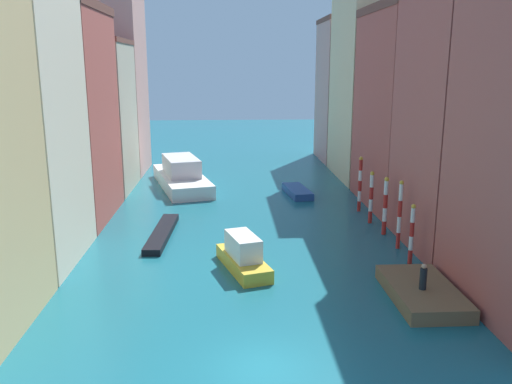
# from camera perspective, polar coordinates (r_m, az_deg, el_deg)

# --- Properties ---
(ground_plane) EXTENTS (154.00, 154.00, 0.00)m
(ground_plane) POSITION_cam_1_polar(r_m,az_deg,el_deg) (45.31, -1.34, -1.85)
(ground_plane) COLOR #196070
(building_left_1) EXTENTS (6.51, 8.94, 19.67)m
(building_left_1) POSITION_cam_1_polar(r_m,az_deg,el_deg) (34.66, -24.64, 8.80)
(building_left_1) COLOR beige
(building_left_1) RESTS_ON ground
(building_left_2) EXTENTS (6.51, 10.47, 16.51)m
(building_left_2) POSITION_cam_1_polar(r_m,az_deg,el_deg) (43.95, -19.89, 7.86)
(building_left_2) COLOR #B25147
(building_left_2) RESTS_ON ground
(building_left_3) EXTENTS (6.51, 9.04, 14.35)m
(building_left_3) POSITION_cam_1_polar(r_m,az_deg,el_deg) (53.78, -16.76, 7.79)
(building_left_3) COLOR #BCB299
(building_left_3) RESTS_ON ground
(building_left_4) EXTENTS (6.51, 8.79, 20.10)m
(building_left_4) POSITION_cam_1_polar(r_m,az_deg,el_deg) (62.42, -15.01, 11.25)
(building_left_4) COLOR tan
(building_left_4) RESTS_ON ground
(building_right_1) EXTENTS (6.51, 9.53, 19.13)m
(building_right_1) POSITION_cam_1_polar(r_m,az_deg,el_deg) (37.02, 21.38, 8.89)
(building_right_1) COLOR #B25147
(building_right_1) RESTS_ON ground
(building_right_2) EXTENTS (6.51, 12.17, 16.83)m
(building_right_2) POSITION_cam_1_polar(r_m,az_deg,el_deg) (47.09, 15.89, 8.65)
(building_right_2) COLOR #B25147
(building_right_2) RESTS_ON ground
(building_right_3) EXTENTS (6.51, 12.12, 21.15)m
(building_right_3) POSITION_cam_1_polar(r_m,az_deg,el_deg) (58.75, 12.12, 11.81)
(building_right_3) COLOR beige
(building_right_3) RESTS_ON ground
(building_right_4) EXTENTS (6.51, 9.80, 17.68)m
(building_right_4) POSITION_cam_1_polar(r_m,az_deg,el_deg) (69.73, 9.63, 10.69)
(building_right_4) COLOR tan
(building_right_4) RESTS_ON ground
(waterfront_dock) EXTENTS (3.26, 6.12, 0.75)m
(waterfront_dock) POSITION_cam_1_polar(r_m,az_deg,el_deg) (29.55, 17.37, -10.21)
(waterfront_dock) COLOR brown
(waterfront_dock) RESTS_ON ground
(person_on_dock) EXTENTS (0.36, 0.36, 1.38)m
(person_on_dock) POSITION_cam_1_polar(r_m,az_deg,el_deg) (28.73, 17.48, -8.73)
(person_on_dock) COLOR black
(person_on_dock) RESTS_ON waterfront_dock
(mooring_pole_0) EXTENTS (0.29, 0.29, 3.80)m
(mooring_pole_0) POSITION_cam_1_polar(r_m,az_deg,el_deg) (33.82, 16.33, -4.29)
(mooring_pole_0) COLOR red
(mooring_pole_0) RESTS_ON ground
(mooring_pole_1) EXTENTS (0.28, 0.28, 4.64)m
(mooring_pole_1) POSITION_cam_1_polar(r_m,az_deg,el_deg) (36.32, 15.13, -2.31)
(mooring_pole_1) COLOR red
(mooring_pole_1) RESTS_ON ground
(mooring_pole_2) EXTENTS (0.34, 0.34, 4.24)m
(mooring_pole_2) POSITION_cam_1_polar(r_m,az_deg,el_deg) (39.16, 13.67, -1.39)
(mooring_pole_2) COLOR red
(mooring_pole_2) RESTS_ON ground
(mooring_pole_3) EXTENTS (0.32, 0.32, 4.08)m
(mooring_pole_3) POSITION_cam_1_polar(r_m,az_deg,el_deg) (41.79, 12.23, -0.50)
(mooring_pole_3) COLOR red
(mooring_pole_3) RESTS_ON ground
(mooring_pole_4) EXTENTS (0.31, 0.31, 4.64)m
(mooring_pole_4) POSITION_cam_1_polar(r_m,az_deg,el_deg) (44.96, 11.07, 0.89)
(mooring_pole_4) COLOR red
(mooring_pole_4) RESTS_ON ground
(vaporetto_white) EXTENTS (7.11, 13.36, 3.04)m
(vaporetto_white) POSITION_cam_1_polar(r_m,az_deg,el_deg) (53.91, -7.98, 1.73)
(vaporetto_white) COLOR white
(vaporetto_white) RESTS_ON ground
(gondola_black) EXTENTS (1.65, 8.55, 0.46)m
(gondola_black) POSITION_cam_1_polar(r_m,az_deg,el_deg) (38.76, -10.02, -4.35)
(gondola_black) COLOR black
(gondola_black) RESTS_ON ground
(motorboat_0) EXTENTS (2.43, 5.43, 0.66)m
(motorboat_0) POSITION_cam_1_polar(r_m,az_deg,el_deg) (50.39, 4.44, 0.06)
(motorboat_0) COLOR #234C93
(motorboat_0) RESTS_ON ground
(motorboat_1) EXTENTS (3.31, 5.82, 2.16)m
(motorboat_1) POSITION_cam_1_polar(r_m,az_deg,el_deg) (31.94, -1.39, -6.84)
(motorboat_1) COLOR gold
(motorboat_1) RESTS_ON ground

